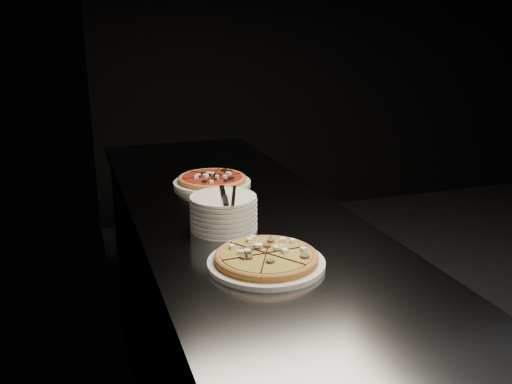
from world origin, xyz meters
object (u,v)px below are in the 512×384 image
object	(u,v)px
counter	(243,329)
cutlery	(227,196)
pizza_tomato	(212,180)
ramekin	(242,204)
plate_stack	(224,213)
pizza_mushroom	(266,259)

from	to	relation	value
counter	cutlery	bearing A→B (deg)	-122.24
pizza_tomato	ramekin	size ratio (longest dim) A/B	4.16
plate_stack	ramekin	xyz separation A→B (m)	(0.10, 0.12, -0.02)
cutlery	counter	bearing A→B (deg)	69.98
counter	cutlery	xyz separation A→B (m)	(-0.09, -0.15, 0.57)
pizza_mushroom	cutlery	bearing A→B (deg)	94.87
cutlery	ramekin	world-z (taller)	cutlery
counter	plate_stack	size ratio (longest dim) A/B	11.53
plate_stack	pizza_tomato	bearing A→B (deg)	79.65
pizza_mushroom	cutlery	size ratio (longest dim) A/B	1.50
ramekin	counter	bearing A→B (deg)	83.10
pizza_tomato	pizza_mushroom	bearing A→B (deg)	-94.08
cutlery	pizza_tomato	bearing A→B (deg)	93.10
pizza_mushroom	cutlery	world-z (taller)	cutlery
counter	ramekin	world-z (taller)	ramekin
counter	pizza_mushroom	distance (m)	0.66
cutlery	plate_stack	bearing A→B (deg)	129.84
counter	pizza_mushroom	bearing A→B (deg)	-98.85
cutlery	ramekin	bearing A→B (deg)	68.54
pizza_mushroom	plate_stack	distance (m)	0.31
counter	plate_stack	world-z (taller)	plate_stack
counter	plate_stack	distance (m)	0.54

